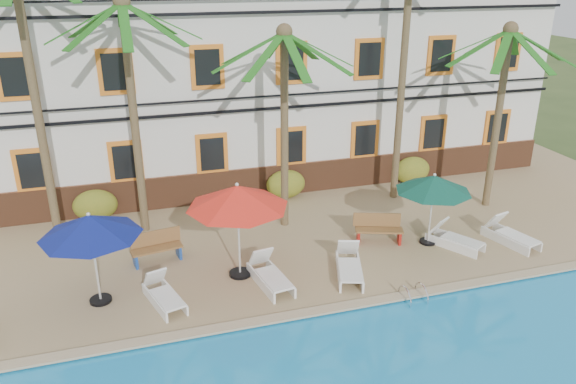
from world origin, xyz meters
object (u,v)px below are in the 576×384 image
object	(u,v)px
lounger_f	(510,234)
umbrella_blue	(90,226)
umbrella_red	(237,197)
palm_e	(502,89)
umbrella_green	(434,184)
lounger_e	(454,239)
lounger_d	(349,266)
bench_left	(156,246)
palm_b	(130,85)
pool_ladder	(413,297)
bench_right	(379,228)
palm_a	(30,68)
palm_c	(284,99)
lounger_c	(270,275)
palm_d	(405,38)
lounger_b	(164,294)

from	to	relation	value
lounger_f	umbrella_blue	bearing A→B (deg)	178.80
umbrella_red	palm_e	bearing A→B (deg)	13.35
umbrella_green	lounger_e	distance (m)	1.91
umbrella_blue	lounger_e	size ratio (longest dim) A/B	1.40
palm_e	lounger_d	distance (m)	8.52
bench_left	lounger_f	bearing A→B (deg)	-10.83
palm_b	bench_left	bearing A→B (deg)	-85.13
lounger_d	pool_ladder	distance (m)	2.00
palm_b	bench_right	world-z (taller)	palm_b
palm_a	umbrella_red	world-z (taller)	palm_a
palm_b	lounger_e	world-z (taller)	palm_b
umbrella_green	palm_c	bearing A→B (deg)	146.39
lounger_c	umbrella_red	bearing A→B (deg)	133.56
lounger_d	bench_right	world-z (taller)	bench_right
umbrella_red	palm_d	bearing A→B (deg)	30.23
palm_b	lounger_b	bearing A→B (deg)	-87.80
palm_a	lounger_c	size ratio (longest dim) A/B	4.45
umbrella_green	lounger_b	distance (m)	8.62
lounger_d	pool_ladder	size ratio (longest dim) A/B	2.69
umbrella_green	lounger_c	size ratio (longest dim) A/B	1.21
lounger_b	bench_right	bearing A→B (deg)	13.17
lounger_b	palm_e	bearing A→B (deg)	14.74
palm_e	lounger_e	size ratio (longest dim) A/B	3.56
palm_b	palm_d	world-z (taller)	palm_d
palm_e	lounger_d	bearing A→B (deg)	-154.63
lounger_e	lounger_f	xyz separation A→B (m)	(1.85, -0.28, 0.01)
umbrella_blue	palm_a	bearing A→B (deg)	108.43
bench_left	lounger_d	bearing A→B (deg)	-25.38
lounger_d	bench_left	distance (m)	5.74
palm_b	palm_e	bearing A→B (deg)	-6.96
palm_c	umbrella_green	world-z (taller)	palm_c
palm_b	lounger_b	distance (m)	6.54
palm_d	lounger_f	size ratio (longest dim) A/B	4.79
palm_d	palm_b	bearing A→B (deg)	-178.84
palm_b	umbrella_red	bearing A→B (deg)	-57.83
palm_c	palm_e	xyz separation A→B (m)	(7.59, -0.54, -0.06)
lounger_d	bench_left	xyz separation A→B (m)	(-5.18, 2.46, 0.18)
lounger_d	bench_right	size ratio (longest dim) A/B	1.27
palm_d	bench_left	distance (m)	10.84
palm_c	lounger_c	size ratio (longest dim) A/B	3.38
palm_c	umbrella_blue	bearing A→B (deg)	-152.51
palm_c	lounger_f	bearing A→B (deg)	-27.58
palm_a	palm_d	xyz separation A→B (m)	(11.92, 0.49, 0.36)
lounger_b	lounger_f	world-z (taller)	lounger_f
lounger_b	bench_left	size ratio (longest dim) A/B	1.16
umbrella_blue	lounger_c	distance (m)	4.90
umbrella_blue	pool_ladder	bearing A→B (deg)	-15.64
palm_e	bench_left	world-z (taller)	palm_e
lounger_e	umbrella_red	bearing A→B (deg)	177.93
palm_b	lounger_c	bearing A→B (deg)	-55.77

